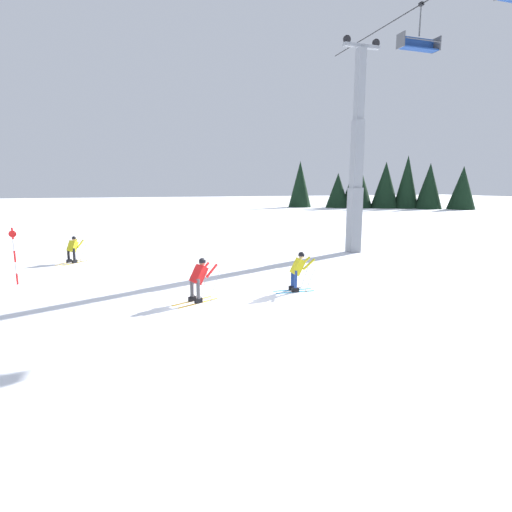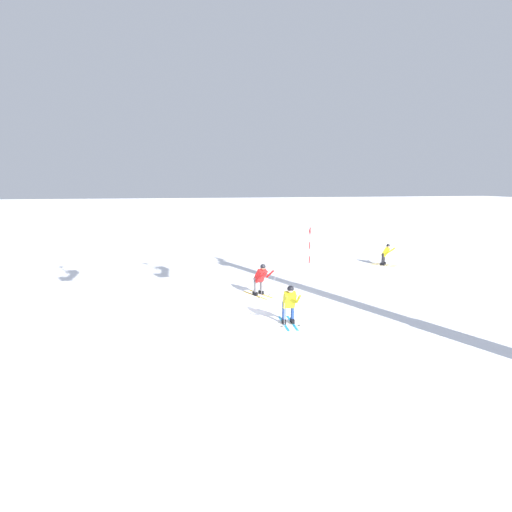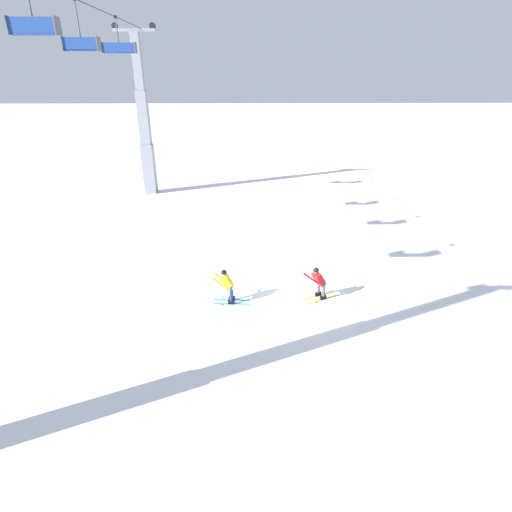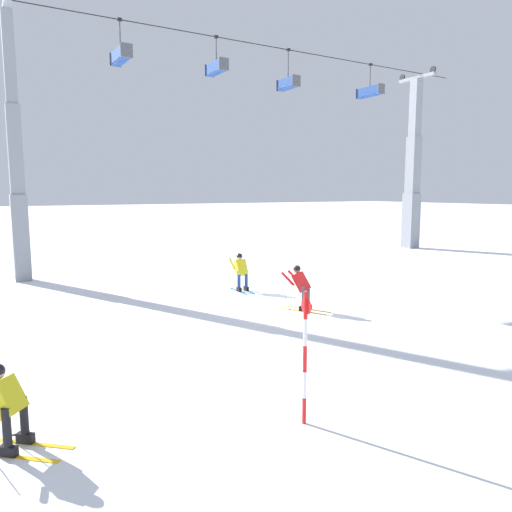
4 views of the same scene
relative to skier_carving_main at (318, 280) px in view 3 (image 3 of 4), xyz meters
The scene contains 7 objects.
ground_plane 1.33m from the skier_carving_main, 62.88° to the left, with size 260.00×260.00×0.00m, color white.
skier_carving_main is the anchor object (origin of this frame).
lift_tower_far 20.94m from the skier_carving_main, 31.81° to the left, with size 0.91×3.07×12.17m.
chairlift_seat_second 14.62m from the skier_carving_main, 78.74° to the left, with size 0.61×1.78×1.92m.
chairlift_seat_middle 15.78m from the skier_carving_main, 58.12° to the left, with size 0.61×1.69×2.23m.
chairlift_seat_fourth 19.43m from the skier_carving_main, 39.61° to the left, with size 0.61×2.08×2.04m.
skier_distant_downhill 3.85m from the skier_carving_main, 93.08° to the left, with size 0.72×1.59×1.65m.
Camera 3 is at (-15.46, 2.11, 8.83)m, focal length 28.20 mm.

